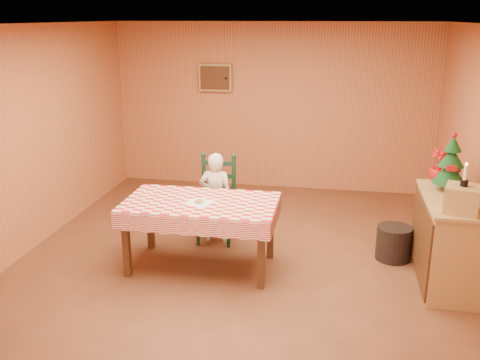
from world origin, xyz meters
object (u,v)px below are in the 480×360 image
christmas_tree (451,164)px  storage_bin (394,243)px  ladder_chair (217,201)px  dining_table (201,208)px  seated_child (216,198)px  crate (462,199)px  shelf_unit (446,240)px

christmas_tree → storage_bin: bearing=155.5°
ladder_chair → christmas_tree: size_ratio=1.74×
dining_table → seated_child: bearing=90.0°
crate → shelf_unit: bearing=91.2°
dining_table → ladder_chair: bearing=90.0°
ladder_chair → crate: crate is taller
seated_child → shelf_unit: seated_child is taller
seated_child → storage_bin: 2.15m
ladder_chair → storage_bin: ladder_chair is taller
seated_child → christmas_tree: size_ratio=1.81×
seated_child → shelf_unit: bearing=166.7°
shelf_unit → christmas_tree: bearing=88.0°
storage_bin → seated_child: bearing=176.1°
seated_child → shelf_unit: 2.65m
dining_table → shelf_unit: (2.57, 0.12, -0.22)m
ladder_chair → christmas_tree: (2.58, -0.42, 0.71)m
dining_table → storage_bin: 2.25m
dining_table → shelf_unit: size_ratio=1.34×
ladder_chair → storage_bin: (2.11, -0.20, -0.31)m
ladder_chair → storage_bin: size_ratio=2.76×
ladder_chair → shelf_unit: bearing=-14.5°
shelf_unit → crate: bearing=-88.8°
crate → storage_bin: 1.31m
storage_bin → dining_table: bearing=-164.5°
ladder_chair → shelf_unit: ladder_chair is taller
dining_table → christmas_tree: christmas_tree is taller
shelf_unit → ladder_chair: bearing=165.5°
ladder_chair → seated_child: 0.08m
storage_bin → ladder_chair: bearing=174.6°
christmas_tree → seated_child: bearing=172.1°
crate → storage_bin: (-0.47, 0.86, -0.86)m
seated_child → ladder_chair: bearing=-90.0°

